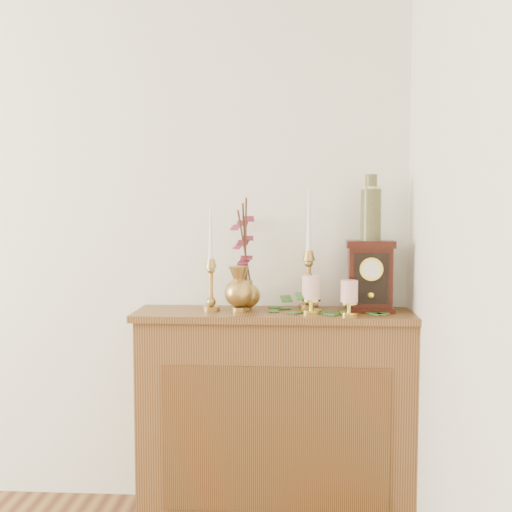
# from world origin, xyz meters

# --- Properties ---
(console_shelf) EXTENTS (1.24, 0.34, 0.93)m
(console_shelf) POSITION_xyz_m (1.40, 2.10, 0.44)
(console_shelf) COLOR brown
(console_shelf) RESTS_ON ground
(candlestick_left) EXTENTS (0.08, 0.08, 0.47)m
(candlestick_left) POSITION_xyz_m (1.11, 2.09, 1.08)
(candlestick_left) COLOR tan
(candlestick_left) RESTS_ON console_shelf
(candlestick_center) EXTENTS (0.09, 0.09, 0.54)m
(candlestick_center) POSITION_xyz_m (1.55, 2.16, 1.11)
(candlestick_center) COLOR tan
(candlestick_center) RESTS_ON console_shelf
(bud_vase) EXTENTS (0.12, 0.12, 0.20)m
(bud_vase) POSITION_xyz_m (1.24, 2.07, 1.03)
(bud_vase) COLOR tan
(bud_vase) RESTS_ON console_shelf
(ginger_jar) EXTENTS (0.20, 0.22, 0.50)m
(ginger_jar) POSITION_xyz_m (1.25, 2.17, 1.15)
(ginger_jar) COLOR tan
(ginger_jar) RESTS_ON console_shelf
(pillar_candle_left) EXTENTS (0.09, 0.09, 0.17)m
(pillar_candle_left) POSITION_xyz_m (1.55, 2.05, 1.02)
(pillar_candle_left) COLOR gold
(pillar_candle_left) RESTS_ON console_shelf
(pillar_candle_right) EXTENTS (0.08, 0.08, 0.16)m
(pillar_candle_right) POSITION_xyz_m (1.71, 2.01, 1.01)
(pillar_candle_right) COLOR gold
(pillar_candle_right) RESTS_ON console_shelf
(ivy_garland) EXTENTS (0.51, 0.22, 0.09)m
(ivy_garland) POSITION_xyz_m (1.60, 2.09, 0.94)
(ivy_garland) COLOR #326325
(ivy_garland) RESTS_ON console_shelf
(mantel_clock) EXTENTS (0.21, 0.15, 0.31)m
(mantel_clock) POSITION_xyz_m (1.81, 2.13, 1.08)
(mantel_clock) COLOR #350E0A
(mantel_clock) RESTS_ON console_shelf
(ceramic_vase) EXTENTS (0.09, 0.09, 0.29)m
(ceramic_vase) POSITION_xyz_m (1.81, 2.13, 1.37)
(ceramic_vase) COLOR #172F24
(ceramic_vase) RESTS_ON mantel_clock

